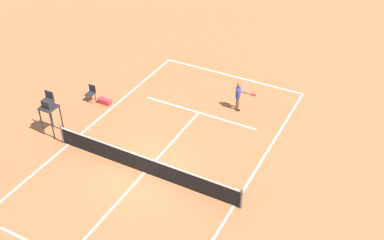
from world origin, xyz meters
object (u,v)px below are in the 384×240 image
Objects in this scene: tennis_ball at (240,138)px; equipment_bag at (104,101)px; player_serving at (239,94)px; courtside_chair_mid at (91,92)px; umpire_chair at (49,107)px.

tennis_ball is 8.10m from equipment_bag.
player_serving reaches higher than courtside_chair_mid.
umpire_chair is at bearing -49.24° from player_serving.
umpire_chair reaches higher than courtside_chair_mid.
courtside_chair_mid is 1.25× the size of equipment_bag.
tennis_ball is 9.75m from umpire_chair.
equipment_bag is (8.08, 0.54, 0.12)m from tennis_ball.
player_serving is 7.59m from equipment_bag.
player_serving is 1.73× the size of courtside_chair_mid.
umpire_chair is (8.77, 3.96, 1.57)m from tennis_ball.
tennis_ball is (-1.16, 2.47, -0.94)m from player_serving.
player_serving is 8.35m from courtside_chair_mid.
courtside_chair_mid reaches higher than tennis_ball.
equipment_bag is (6.92, 3.01, -0.82)m from player_serving.
tennis_ball is at bearing -176.18° from equipment_bag.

